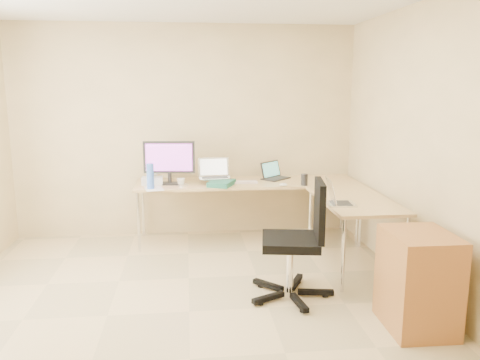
{
  "coord_description": "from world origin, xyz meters",
  "views": [
    {
      "loc": [
        0.01,
        -3.79,
        1.86
      ],
      "look_at": [
        0.55,
        1.1,
        0.9
      ],
      "focal_mm": 36.23,
      "sensor_mm": 36.0,
      "label": 1
    }
  ],
  "objects": [
    {
      "name": "cabinet",
      "position": [
        1.76,
        -0.46,
        0.36
      ],
      "size": [
        0.49,
        0.6,
        0.81
      ],
      "primitive_type": "cube",
      "rotation": [
        0.0,
        0.0,
        -0.02
      ],
      "color": "brown",
      "rests_on": "ground"
    },
    {
      "name": "wall_right",
      "position": [
        2.1,
        0.0,
        1.3
      ],
      "size": [
        0.0,
        4.5,
        4.5
      ],
      "primitive_type": "plane",
      "rotation": [
        1.57,
        0.0,
        -1.57
      ],
      "color": "beige",
      "rests_on": "ground"
    },
    {
      "name": "keyboard",
      "position": [
        0.61,
        1.78,
        0.74
      ],
      "size": [
        0.44,
        0.13,
        0.02
      ],
      "primitive_type": "cube",
      "rotation": [
        0.0,
        0.0,
        -0.01
      ],
      "color": "beige",
      "rests_on": "desk_main"
    },
    {
      "name": "mug",
      "position": [
        -0.07,
        1.69,
        0.77
      ],
      "size": [
        0.12,
        0.12,
        0.09
      ],
      "primitive_type": "imported",
      "rotation": [
        0.0,
        0.0,
        -0.32
      ],
      "color": "silver",
      "rests_on": "desk_main"
    },
    {
      "name": "desk_return",
      "position": [
        1.7,
        0.85,
        0.36
      ],
      "size": [
        0.7,
        1.3,
        0.73
      ],
      "primitive_type": "cube",
      "color": "tan",
      "rests_on": "ground"
    },
    {
      "name": "laptop_center",
      "position": [
        0.33,
        1.8,
        0.9
      ],
      "size": [
        0.39,
        0.31,
        0.24
      ],
      "primitive_type": "cube",
      "rotation": [
        0.0,
        0.0,
        0.07
      ],
      "color": "silver",
      "rests_on": "desk_main"
    },
    {
      "name": "book_stack",
      "position": [
        0.4,
        1.66,
        0.76
      ],
      "size": [
        0.36,
        0.4,
        0.06
      ],
      "primitive_type": "cube",
      "rotation": [
        0.0,
        0.0,
        -0.42
      ],
      "color": "#1E604D",
      "rests_on": "desk_main"
    },
    {
      "name": "black_cup",
      "position": [
        1.35,
        1.56,
        0.8
      ],
      "size": [
        0.08,
        0.08,
        0.13
      ],
      "primitive_type": "cylinder",
      "rotation": [
        0.0,
        0.0,
        -0.06
      ],
      "color": "black",
      "rests_on": "desk_main"
    },
    {
      "name": "laptop_return",
      "position": [
        1.48,
        0.62,
        0.83
      ],
      "size": [
        0.33,
        0.27,
        0.21
      ],
      "primitive_type": "cube",
      "rotation": [
        0.0,
        0.0,
        1.49
      ],
      "color": "silver",
      "rests_on": "desk_return"
    },
    {
      "name": "desk_fan",
      "position": [
        -0.37,
        2.05,
        0.85
      ],
      "size": [
        0.24,
        0.24,
        0.25
      ],
      "primitive_type": "cylinder",
      "rotation": [
        0.0,
        0.0,
        -0.24
      ],
      "color": "white",
      "rests_on": "desk_main"
    },
    {
      "name": "floor",
      "position": [
        0.0,
        0.0,
        0.0
      ],
      "size": [
        4.5,
        4.5,
        0.0
      ],
      "primitive_type": "plane",
      "color": "tan",
      "rests_on": "ground"
    },
    {
      "name": "papers",
      "position": [
        -0.37,
        1.55,
        0.73
      ],
      "size": [
        0.24,
        0.31,
        0.01
      ],
      "primitive_type": "cube",
      "rotation": [
        0.0,
        0.0,
        0.2
      ],
      "color": "silver",
      "rests_on": "desk_main"
    },
    {
      "name": "laptop_black",
      "position": [
        1.09,
        1.98,
        0.84
      ],
      "size": [
        0.42,
        0.42,
        0.22
      ],
      "primitive_type": "cube",
      "rotation": [
        0.0,
        0.0,
        0.74
      ],
      "color": "#252323",
      "rests_on": "desk_main"
    },
    {
      "name": "office_chair",
      "position": [
        0.9,
        0.21,
        0.5
      ],
      "size": [
        0.74,
        0.74,
        1.07
      ],
      "primitive_type": "cube",
      "rotation": [
        0.0,
        0.0,
        -0.16
      ],
      "color": "black",
      "rests_on": "ground"
    },
    {
      "name": "water_bottle",
      "position": [
        -0.4,
        1.55,
        0.87
      ],
      "size": [
        0.09,
        0.09,
        0.29
      ],
      "primitive_type": "cylinder",
      "rotation": [
        0.0,
        0.0,
        0.1
      ],
      "color": "#406FDD",
      "rests_on": "desk_main"
    },
    {
      "name": "cd_stack",
      "position": [
        -0.04,
        1.67,
        0.74
      ],
      "size": [
        0.13,
        0.13,
        0.03
      ],
      "primitive_type": "cylinder",
      "rotation": [
        0.0,
        0.0,
        0.23
      ],
      "color": "silver",
      "rests_on": "desk_main"
    },
    {
      "name": "mouse",
      "position": [
        1.1,
        1.55,
        0.75
      ],
      "size": [
        0.1,
        0.06,
        0.03
      ],
      "primitive_type": "ellipsoid",
      "rotation": [
        0.0,
        0.0,
        -0.05
      ],
      "color": "silver",
      "rests_on": "desk_main"
    },
    {
      "name": "wall_back",
      "position": [
        0.0,
        2.25,
        1.3
      ],
      "size": [
        4.5,
        0.0,
        4.5
      ],
      "primitive_type": "plane",
      "rotation": [
        1.57,
        0.0,
        0.0
      ],
      "color": "beige",
      "rests_on": "ground"
    },
    {
      "name": "desk_main",
      "position": [
        0.72,
        1.85,
        0.36
      ],
      "size": [
        2.65,
        0.7,
        0.73
      ],
      "primitive_type": "cube",
      "color": "tan",
      "rests_on": "ground"
    },
    {
      "name": "white_box",
      "position": [
        -0.4,
        1.82,
        0.77
      ],
      "size": [
        0.24,
        0.18,
        0.09
      ],
      "primitive_type": "cube",
      "rotation": [
        0.0,
        0.0,
        0.02
      ],
      "color": "silver",
      "rests_on": "desk_main"
    },
    {
      "name": "wall_front",
      "position": [
        0.0,
        -2.25,
        1.3
      ],
      "size": [
        4.5,
        0.0,
        4.5
      ],
      "primitive_type": "plane",
      "rotation": [
        -1.57,
        0.0,
        0.0
      ],
      "color": "beige",
      "rests_on": "ground"
    },
    {
      "name": "monitor",
      "position": [
        -0.2,
        1.8,
        0.98
      ],
      "size": [
        0.61,
        0.25,
        0.51
      ],
      "primitive_type": "cube",
      "rotation": [
        0.0,
        0.0,
        -0.1
      ],
      "color": "black",
      "rests_on": "desk_main"
    }
  ]
}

